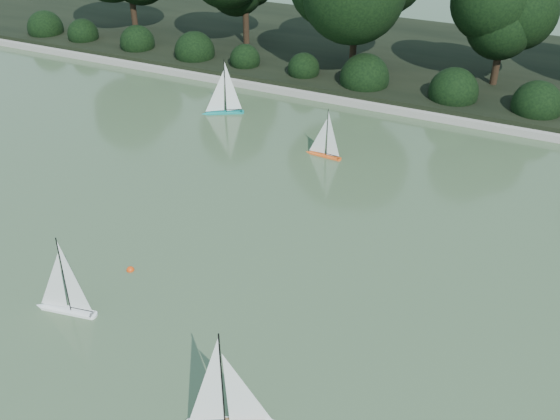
% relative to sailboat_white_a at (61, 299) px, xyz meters
% --- Properties ---
extents(ground, '(80.00, 80.00, 0.00)m').
position_rel_sailboat_white_a_xyz_m(ground, '(3.68, 0.87, -0.23)').
color(ground, '#354C2D').
rests_on(ground, ground).
extents(pond_coping, '(40.00, 0.35, 0.18)m').
position_rel_sailboat_white_a_xyz_m(pond_coping, '(3.68, 9.87, -0.14)').
color(pond_coping, gray).
rests_on(pond_coping, ground).
extents(far_bank, '(40.00, 8.00, 0.30)m').
position_rel_sailboat_white_a_xyz_m(far_bank, '(3.68, 13.87, -0.08)').
color(far_bank, black).
rests_on(far_bank, ground).
extents(shrub_hedge, '(29.10, 1.10, 1.10)m').
position_rel_sailboat_white_a_xyz_m(shrub_hedge, '(3.68, 10.77, 0.22)').
color(shrub_hedge, black).
rests_on(shrub_hedge, ground).
extents(sailboat_white_a, '(1.10, 0.34, 1.49)m').
position_rel_sailboat_white_a_xyz_m(sailboat_white_a, '(0.00, 0.00, 0.00)').
color(sailboat_white_a, white).
rests_on(sailboat_white_a, ground).
extents(sailboat_white_b, '(1.19, 0.74, 1.73)m').
position_rel_sailboat_white_a_xyz_m(sailboat_white_b, '(3.53, -0.79, 0.03)').
color(sailboat_white_b, silver).
rests_on(sailboat_white_b, ground).
extents(sailboat_orange, '(0.92, 0.22, 1.25)m').
position_rel_sailboat_white_a_xyz_m(sailboat_orange, '(1.74, 6.71, -0.04)').
color(sailboat_orange, '#F8591C').
rests_on(sailboat_orange, ground).
extents(sailboat_teal, '(1.06, 0.70, 1.56)m').
position_rel_sailboat_white_a_xyz_m(sailboat_teal, '(-1.57, 7.85, 0.01)').
color(sailboat_teal, '#148780').
rests_on(sailboat_teal, ground).
extents(race_buoy, '(0.14, 0.14, 0.14)m').
position_rel_sailboat_white_a_xyz_m(race_buoy, '(0.32, 1.30, -0.23)').
color(race_buoy, '#E7410C').
rests_on(race_buoy, ground).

